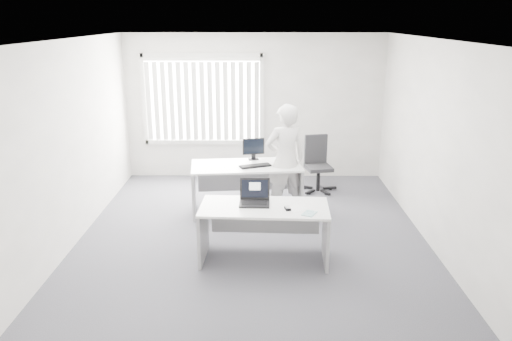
{
  "coord_description": "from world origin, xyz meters",
  "views": [
    {
      "loc": [
        0.11,
        -6.63,
        3.07
      ],
      "look_at": [
        0.05,
        0.15,
        0.99
      ],
      "focal_mm": 35.0,
      "sensor_mm": 36.0,
      "label": 1
    }
  ],
  "objects_px": {
    "desk_near": "(264,221)",
    "monitor": "(253,149)",
    "desk_far": "(246,178)",
    "office_chair": "(317,174)",
    "person": "(285,160)",
    "laptop": "(254,194)"
  },
  "relations": [
    {
      "from": "person",
      "to": "monitor",
      "type": "distance_m",
      "value": 0.64
    },
    {
      "from": "monitor",
      "to": "desk_near",
      "type": "bearing_deg",
      "value": -97.57
    },
    {
      "from": "person",
      "to": "laptop",
      "type": "relative_size",
      "value": 4.61
    },
    {
      "from": "desk_near",
      "to": "monitor",
      "type": "relative_size",
      "value": 4.61
    },
    {
      "from": "desk_near",
      "to": "person",
      "type": "bearing_deg",
      "value": 80.9
    },
    {
      "from": "desk_near",
      "to": "desk_far",
      "type": "distance_m",
      "value": 1.74
    },
    {
      "from": "office_chair",
      "to": "monitor",
      "type": "xyz_separation_m",
      "value": [
        -1.17,
        -0.76,
        0.67
      ]
    },
    {
      "from": "desk_far",
      "to": "office_chair",
      "type": "relative_size",
      "value": 1.8
    },
    {
      "from": "desk_far",
      "to": "person",
      "type": "bearing_deg",
      "value": -11.78
    },
    {
      "from": "desk_far",
      "to": "person",
      "type": "relative_size",
      "value": 1.02
    },
    {
      "from": "office_chair",
      "to": "person",
      "type": "bearing_deg",
      "value": -131.68
    },
    {
      "from": "office_chair",
      "to": "laptop",
      "type": "bearing_deg",
      "value": -124.08
    },
    {
      "from": "desk_near",
      "to": "monitor",
      "type": "height_order",
      "value": "monitor"
    },
    {
      "from": "office_chair",
      "to": "laptop",
      "type": "height_order",
      "value": "laptop"
    },
    {
      "from": "desk_far",
      "to": "office_chair",
      "type": "height_order",
      "value": "office_chair"
    },
    {
      "from": "desk_far",
      "to": "monitor",
      "type": "xyz_separation_m",
      "value": [
        0.11,
        0.31,
        0.41
      ]
    },
    {
      "from": "person",
      "to": "desk_near",
      "type": "bearing_deg",
      "value": 60.16
    },
    {
      "from": "person",
      "to": "desk_far",
      "type": "bearing_deg",
      "value": -23.56
    },
    {
      "from": "desk_far",
      "to": "office_chair",
      "type": "xyz_separation_m",
      "value": [
        1.28,
        1.07,
        -0.26
      ]
    },
    {
      "from": "desk_far",
      "to": "monitor",
      "type": "distance_m",
      "value": 0.52
    },
    {
      "from": "laptop",
      "to": "monitor",
      "type": "height_order",
      "value": "monitor"
    },
    {
      "from": "desk_near",
      "to": "desk_far",
      "type": "xyz_separation_m",
      "value": [
        -0.28,
        1.71,
        0.04
      ]
    }
  ]
}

